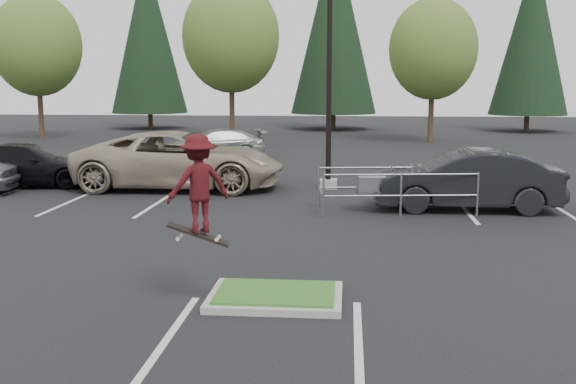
# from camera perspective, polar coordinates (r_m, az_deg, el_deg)

# --- Properties ---
(ground) EXTENTS (120.00, 120.00, 0.00)m
(ground) POSITION_cam_1_polar(r_m,az_deg,el_deg) (11.35, -1.06, -9.17)
(ground) COLOR black
(ground) RESTS_ON ground
(grass_median) EXTENTS (2.20, 1.60, 0.16)m
(grass_median) POSITION_cam_1_polar(r_m,az_deg,el_deg) (11.33, -1.06, -8.79)
(grass_median) COLOR #A3A098
(grass_median) RESTS_ON ground
(stall_lines) EXTENTS (22.62, 17.60, 0.01)m
(stall_lines) POSITION_cam_1_polar(r_m,az_deg,el_deg) (17.29, -3.37, -2.67)
(stall_lines) COLOR beige
(stall_lines) RESTS_ON ground
(light_pole) EXTENTS (0.70, 0.60, 10.12)m
(light_pole) POSITION_cam_1_polar(r_m,az_deg,el_deg) (22.73, 3.52, 11.76)
(light_pole) COLOR #A3A098
(light_pole) RESTS_ON ground
(decid_a) EXTENTS (5.44, 5.44, 8.91)m
(decid_a) POSITION_cam_1_polar(r_m,az_deg,el_deg) (45.06, -20.47, 11.32)
(decid_a) COLOR #38281C
(decid_a) RESTS_ON ground
(decid_b) EXTENTS (5.89, 5.89, 9.64)m
(decid_b) POSITION_cam_1_polar(r_m,az_deg,el_deg) (41.92, -4.85, 12.68)
(decid_b) COLOR #38281C
(decid_b) RESTS_ON ground
(decid_c) EXTENTS (5.12, 5.12, 8.38)m
(decid_c) POSITION_cam_1_polar(r_m,az_deg,el_deg) (40.85, 12.16, 11.49)
(decid_c) COLOR #38281C
(decid_c) RESTS_ON ground
(conif_a) EXTENTS (5.72, 5.72, 13.00)m
(conif_a) POSITION_cam_1_polar(r_m,az_deg,el_deg) (53.03, -11.80, 12.97)
(conif_a) COLOR #38281C
(conif_a) RESTS_ON ground
(conif_b) EXTENTS (6.38, 6.38, 14.50)m
(conif_b) POSITION_cam_1_polar(r_m,az_deg,el_deg) (51.38, 3.94, 14.10)
(conif_b) COLOR #38281C
(conif_b) RESTS_ON ground
(conif_c) EXTENTS (5.50, 5.50, 12.50)m
(conif_c) POSITION_cam_1_polar(r_m,az_deg,el_deg) (51.91, 19.92, 12.42)
(conif_c) COLOR #38281C
(conif_c) RESTS_ON ground
(cart_corral) EXTENTS (4.38, 2.05, 1.20)m
(cart_corral) POSITION_cam_1_polar(r_m,az_deg,el_deg) (18.87, 7.68, 0.59)
(cart_corral) COLOR gray
(cart_corral) RESTS_ON ground
(skateboarder) EXTENTS (1.17, 1.03, 1.80)m
(skateboarder) POSITION_cam_1_polar(r_m,az_deg,el_deg) (10.73, -7.68, 0.67)
(skateboarder) COLOR black
(skateboarder) RESTS_ON ground
(car_l_tan) EXTENTS (7.03, 3.33, 1.94)m
(car_l_tan) POSITION_cam_1_polar(r_m,az_deg,el_deg) (23.06, -9.14, 2.69)
(car_l_tan) COLOR gray
(car_l_tan) RESTS_ON ground
(car_l_black) EXTENTS (5.40, 2.90, 1.49)m
(car_l_black) POSITION_cam_1_polar(r_m,az_deg,el_deg) (25.01, -21.44, 2.16)
(car_l_black) COLOR black
(car_l_black) RESTS_ON ground
(car_r_charc) EXTENTS (5.16, 1.83, 1.70)m
(car_r_charc) POSITION_cam_1_polar(r_m,az_deg,el_deg) (19.63, 14.86, 0.98)
(car_r_charc) COLOR black
(car_r_charc) RESTS_ON ground
(car_far_silver) EXTENTS (5.11, 3.30, 1.38)m
(car_far_silver) POSITION_cam_1_polar(r_m,az_deg,el_deg) (31.80, -6.08, 4.06)
(car_far_silver) COLOR gray
(car_far_silver) RESTS_ON ground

